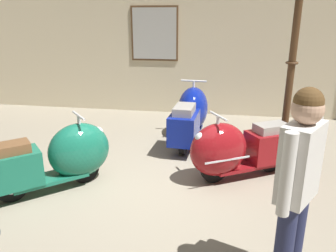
# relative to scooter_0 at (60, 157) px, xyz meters

# --- Properties ---
(ground_plane) EXTENTS (60.00, 60.00, 0.00)m
(ground_plane) POSITION_rel_scooter_0_xyz_m (1.24, 0.04, -0.44)
(ground_plane) COLOR gray
(showroom_back_wall) EXTENTS (18.00, 0.63, 3.83)m
(showroom_back_wall) POSITION_rel_scooter_0_xyz_m (1.40, 3.93, 1.47)
(showroom_back_wall) COLOR beige
(showroom_back_wall) RESTS_ON ground
(scooter_0) EXTENTS (1.47, 1.40, 0.97)m
(scooter_0) POSITION_rel_scooter_0_xyz_m (0.00, 0.00, 0.00)
(scooter_0) COLOR black
(scooter_0) RESTS_ON ground
(scooter_1) EXTENTS (0.61, 1.75, 1.06)m
(scooter_1) POSITION_rel_scooter_0_xyz_m (1.48, 2.08, 0.04)
(scooter_1) COLOR black
(scooter_1) RESTS_ON ground
(scooter_2) EXTENTS (1.58, 1.18, 0.96)m
(scooter_2) POSITION_rel_scooter_0_xyz_m (2.24, 0.64, -0.00)
(scooter_2) COLOR black
(scooter_2) RESTS_ON ground
(lamppost) EXTENTS (0.28, 0.28, 2.83)m
(lamppost) POSITION_rel_scooter_0_xyz_m (3.04, 1.65, 1.05)
(lamppost) COLOR #472D19
(lamppost) RESTS_ON ground
(visitor_0) EXTENTS (0.41, 0.51, 1.71)m
(visitor_0) POSITION_rel_scooter_0_xyz_m (2.62, -1.30, 0.55)
(visitor_0) COLOR black
(visitor_0) RESTS_ON ground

